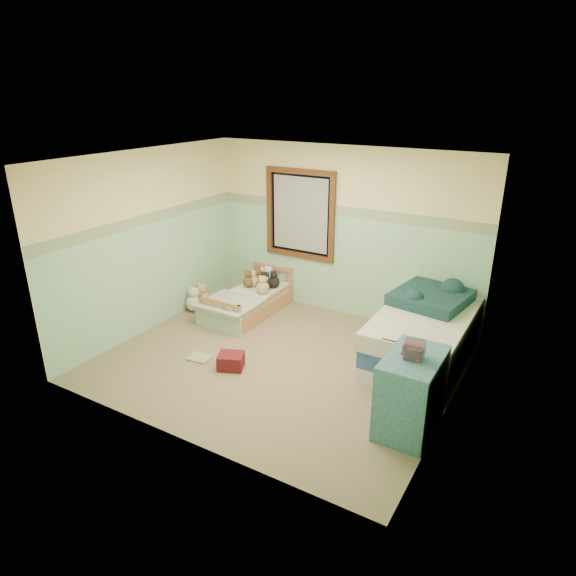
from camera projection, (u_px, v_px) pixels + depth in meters
The scene contains 33 objects.
floor at pixel (279, 361), 6.43m from camera, with size 4.20×3.60×0.02m, color brown.
ceiling at pixel (278, 158), 5.51m from camera, with size 4.20×3.60×0.02m, color white.
wall_back at pixel (343, 233), 7.41m from camera, with size 4.20×0.04×2.50m, color #F0E298.
wall_front at pixel (173, 324), 4.53m from camera, with size 4.20×0.04×2.50m, color #F0E298.
wall_left at pixel (148, 242), 6.96m from camera, with size 0.04×3.60×2.50m, color #F0E298.
wall_right at pixel (460, 303), 4.98m from camera, with size 0.04×3.60×2.50m, color #F0E298.
wainscot_mint at pixel (341, 266), 7.58m from camera, with size 4.20×0.01×1.50m, color #8FCEA1.
border_strip at pixel (343, 211), 7.28m from camera, with size 4.20×0.01×0.15m, color #4A6E49.
window_frame at pixel (300, 214), 7.64m from camera, with size 1.16×0.06×1.36m, color #43210D.
window_blinds at pixel (300, 214), 7.65m from camera, with size 0.92×0.01×1.12m, color #BBBBB7.
toddler_bed_frame at pixel (249, 306), 7.80m from camera, with size 0.74×1.48×0.19m, color #BE7547.
toddler_mattress at pixel (248, 297), 7.74m from camera, with size 0.68×1.42×0.12m, color white.
patchwork_quilt at pixel (230, 303), 7.34m from camera, with size 0.80×0.74×0.03m, color #5C85B9.
plush_bed_brown at pixel (258, 276), 8.16m from camera, with size 0.18×0.18×0.18m, color brown.
plush_bed_white at pixel (269, 278), 8.06m from camera, with size 0.20×0.20×0.20m, color silver.
plush_bed_tan at pixel (253, 281), 7.96m from camera, with size 0.18×0.18×0.18m, color #D2B57E.
plush_bed_dark at pixel (265, 283), 7.85m from camera, with size 0.19×0.19×0.19m, color black.
plush_floor_cream at pixel (195, 303), 7.83m from camera, with size 0.26×0.26×0.26m, color silver.
plush_floor_tan at pixel (203, 299), 8.00m from camera, with size 0.25×0.25×0.25m, color #D2B57E.
twin_bed_frame at pixel (423, 351), 6.44m from camera, with size 1.00×2.00×0.22m, color silver.
twin_boxspring at pixel (425, 335), 6.36m from camera, with size 1.00×2.00×0.22m, color navy.
twin_mattress at pixel (427, 319), 6.28m from camera, with size 1.04×2.04×0.22m, color beige.
teal_blanket at pixel (431, 297), 6.48m from camera, with size 0.85×0.90×0.14m, color #163B40.
dresser at pixel (411, 393), 5.02m from camera, with size 0.51×0.82×0.82m, color #2A5467.
book_stack at pixel (414, 350), 4.80m from camera, with size 0.18×0.14×0.18m, color brown.
red_pillow at pixel (231, 361), 6.23m from camera, with size 0.30×0.26×0.19m, color maroon.
floor_book at pixel (200, 358), 6.47m from camera, with size 0.29×0.22×0.03m, color gold.
extra_plush_0 at pixel (263, 288), 7.68m from camera, with size 0.20×0.20×0.20m, color #D2B57E.
extra_plush_1 at pixel (259, 279), 8.09m from camera, with size 0.16×0.16×0.16m, color brown.
extra_plush_2 at pixel (249, 281), 7.93m from camera, with size 0.19×0.19×0.19m, color brown.
extra_plush_3 at pixel (262, 277), 8.16m from camera, with size 0.17×0.17×0.17m, color silver.
extra_plush_4 at pixel (274, 282), 7.91m from camera, with size 0.18×0.18×0.18m, color black.
extra_plush_5 at pixel (265, 285), 7.83m from camera, with size 0.15×0.15×0.15m, color #D2B57E.
Camera 1 is at (2.97, -4.80, 3.21)m, focal length 31.64 mm.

